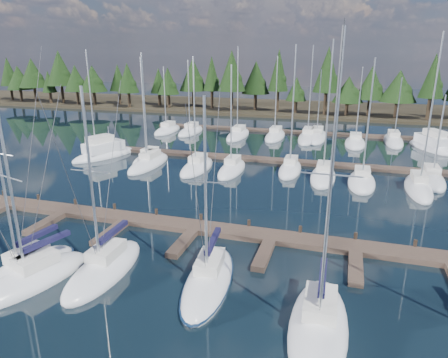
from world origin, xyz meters
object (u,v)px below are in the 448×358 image
(front_sailboat_3, at_px, (105,269))
(front_sailboat_4, at_px, (209,281))
(front_sailboat_2, at_px, (33,278))
(motor_yacht_left, at_px, (104,153))
(motor_yacht_right, at_px, (431,146))
(main_dock, at_px, (194,230))
(front_sailboat_5, at_px, (319,325))
(front_sailboat_1, at_px, (25,271))

(front_sailboat_3, relative_size, front_sailboat_4, 1.03)
(front_sailboat_2, relative_size, motor_yacht_left, 1.23)
(front_sailboat_2, relative_size, front_sailboat_4, 1.02)
(front_sailboat_4, height_order, motor_yacht_right, front_sailboat_4)
(main_dock, relative_size, motor_yacht_right, 4.48)
(main_dock, bearing_deg, front_sailboat_5, -41.26)
(front_sailboat_1, height_order, front_sailboat_5, front_sailboat_5)
(front_sailboat_1, relative_size, motor_yacht_left, 1.44)
(front_sailboat_5, xyz_separation_m, motor_yacht_right, (12.65, 45.24, 0.22))
(main_dock, height_order, front_sailboat_1, front_sailboat_1)
(front_sailboat_4, height_order, motor_yacht_left, front_sailboat_4)
(front_sailboat_1, height_order, front_sailboat_4, front_sailboat_1)
(motor_yacht_left, bearing_deg, front_sailboat_1, -66.24)
(front_sailboat_2, height_order, front_sailboat_4, front_sailboat_2)
(motor_yacht_left, height_order, motor_yacht_right, motor_yacht_left)
(main_dock, distance_m, front_sailboat_3, 7.92)
(front_sailboat_5, bearing_deg, motor_yacht_right, 74.38)
(front_sailboat_5, bearing_deg, front_sailboat_1, -179.83)
(front_sailboat_3, xyz_separation_m, front_sailboat_5, (13.47, -1.71, 0.01))
(front_sailboat_3, bearing_deg, main_dock, 65.14)
(motor_yacht_right, bearing_deg, motor_yacht_left, -157.62)
(main_dock, distance_m, motor_yacht_left, 27.44)
(motor_yacht_right, bearing_deg, main_dock, -122.09)
(front_sailboat_3, bearing_deg, motor_yacht_left, 122.94)
(front_sailboat_4, bearing_deg, front_sailboat_1, -168.18)
(front_sailboat_1, height_order, motor_yacht_right, front_sailboat_1)
(main_dock, xyz_separation_m, front_sailboat_1, (-7.92, -8.95, 0.09))
(main_dock, distance_m, front_sailboat_1, 11.95)
(motor_yacht_left, bearing_deg, front_sailboat_4, -46.98)
(front_sailboat_3, bearing_deg, front_sailboat_4, 5.19)
(front_sailboat_2, distance_m, front_sailboat_4, 10.75)
(front_sailboat_5, xyz_separation_m, motor_yacht_left, (-30.23, 27.58, 0.23))
(main_dock, xyz_separation_m, motor_yacht_left, (-20.09, 18.69, 0.32))
(front_sailboat_1, relative_size, front_sailboat_2, 1.17)
(main_dock, bearing_deg, motor_yacht_left, 137.08)
(main_dock, relative_size, front_sailboat_1, 3.02)
(main_dock, relative_size, front_sailboat_3, 3.52)
(front_sailboat_1, distance_m, front_sailboat_2, 1.15)
(motor_yacht_right, bearing_deg, front_sailboat_2, -122.95)
(front_sailboat_2, xyz_separation_m, front_sailboat_4, (10.36, 2.87, -0.01))
(motor_yacht_right, bearing_deg, front_sailboat_5, -105.62)
(main_dock, xyz_separation_m, motor_yacht_right, (22.79, 36.34, 0.31))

